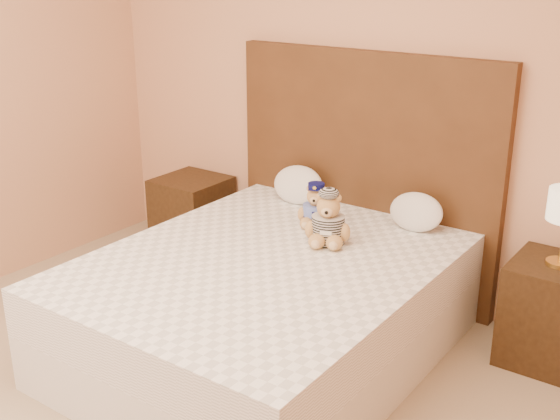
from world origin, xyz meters
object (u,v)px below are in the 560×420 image
Objects in this scene: teddy_police at (316,205)px; pillow_right at (416,210)px; nightstand_left at (192,216)px; nightstand_right at (553,313)px; pillow_left at (298,183)px; bed at (266,306)px; teddy_prisoner at (328,218)px.

teddy_police is 0.79× the size of pillow_right.
nightstand_left is at bearing 147.32° from teddy_police.
nightstand_left is 1.29m from teddy_police.
nightstand_left is 2.19× the size of teddy_police.
nightstand_right is 0.90m from pillow_right.
nightstand_left is at bearing -178.06° from pillow_left.
pillow_right is (0.44, 0.83, 0.39)m from bed.
teddy_police reaches higher than pillow_right.
teddy_prisoner is at bearing -64.45° from teddy_police.
teddy_prisoner reaches higher than teddy_police.
pillow_left is (-0.37, 0.83, 0.40)m from bed.
nightstand_left is at bearing -178.98° from pillow_right.
bed is 0.57m from teddy_prisoner.
teddy_prisoner is (0.20, -0.19, 0.02)m from teddy_police.
pillow_left is at bearing 178.94° from nightstand_right.
bed is 3.64× the size of nightstand_right.
nightstand_right is 1.38m from teddy_police.
nightstand_left is at bearing 138.98° from teddy_prisoner.
pillow_right is at bearing 8.71° from teddy_police.
pillow_left is (0.88, 0.03, 0.40)m from nightstand_left.
bed is 7.96× the size of teddy_police.
nightstand_right is at bearing -1.76° from teddy_prisoner.
teddy_prisoner reaches higher than nightstand_left.
pillow_right is (0.49, 0.28, -0.01)m from teddy_police.
pillow_left is (-0.51, 0.47, -0.02)m from teddy_prisoner.
nightstand_right is at bearing -2.12° from pillow_right.
bed is 1.48m from nightstand_left.
teddy_prisoner is at bearing -121.91° from pillow_right.
teddy_police is at bearing -169.13° from nightstand_right.
bed and nightstand_left have the same top height.
teddy_prisoner reaches higher than nightstand_right.
teddy_prisoner is at bearing -42.42° from pillow_left.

